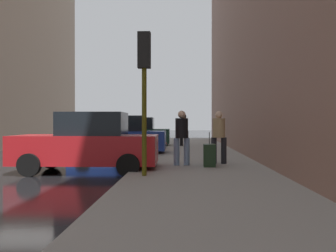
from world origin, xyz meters
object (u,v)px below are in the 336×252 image
at_px(traffic_light, 144,72).
at_px(rolling_suitcase, 209,155).
at_px(parked_blue_sedan, 119,137).
at_px(parked_dark_green_sedan, 135,133).
at_px(pedestrian_in_tan_coat, 219,134).
at_px(fire_hydrant, 162,142).
at_px(parked_red_hatchback, 88,144).
at_px(pedestrian_with_fedora, 184,129).
at_px(pedestrian_in_jeans, 182,135).
at_px(duffel_bag, 210,150).

distance_m(traffic_light, rolling_suitcase, 3.54).
relative_size(parked_blue_sedan, traffic_light, 1.17).
distance_m(parked_dark_green_sedan, traffic_light, 12.98).
bearing_deg(pedestrian_in_tan_coat, parked_blue_sedan, 132.13).
xyz_separation_m(parked_blue_sedan, fire_hydrant, (1.80, 2.16, -0.35)).
distance_m(traffic_light, pedestrian_in_tan_coat, 3.92).
bearing_deg(rolling_suitcase, parked_red_hatchback, -174.18).
relative_size(fire_hydrant, rolling_suitcase, 0.68).
distance_m(pedestrian_in_tan_coat, rolling_suitcase, 1.06).
bearing_deg(traffic_light, parked_dark_green_sedan, 98.30).
relative_size(parked_red_hatchback, parked_blue_sedan, 1.00).
bearing_deg(pedestrian_with_fedora, pedestrian_in_jeans, -90.75).
bearing_deg(pedestrian_in_tan_coat, fire_hydrant, 108.45).
height_order(parked_dark_green_sedan, traffic_light, traffic_light).
xyz_separation_m(parked_red_hatchback, parked_dark_green_sedan, (-0.00, 11.03, 0.00)).
distance_m(parked_red_hatchback, duffel_bag, 6.74).
distance_m(parked_dark_green_sedan, duffel_bag, 6.95).
height_order(parked_red_hatchback, traffic_light, traffic_light).
height_order(parked_dark_green_sedan, rolling_suitcase, parked_dark_green_sedan).
distance_m(fire_hydrant, rolling_suitcase, 7.58).
distance_m(parked_blue_sedan, fire_hydrant, 2.83).
xyz_separation_m(pedestrian_in_tan_coat, rolling_suitcase, (-0.36, -0.78, -0.61)).
xyz_separation_m(pedestrian_in_tan_coat, pedestrian_with_fedora, (-1.08, 9.18, 0.03)).
distance_m(pedestrian_in_tan_coat, pedestrian_with_fedora, 9.24).
bearing_deg(fire_hydrant, parked_red_hatchback, -103.14).
bearing_deg(traffic_light, pedestrian_in_tan_coat, 52.89).
bearing_deg(parked_blue_sedan, duffel_bag, -2.69).
relative_size(parked_red_hatchback, traffic_light, 1.17).
distance_m(pedestrian_in_tan_coat, pedestrian_in_jeans, 1.30).
bearing_deg(pedestrian_in_jeans, duffel_bag, 75.45).
bearing_deg(parked_dark_green_sedan, duffel_bag, -54.60).
bearing_deg(parked_red_hatchback, rolling_suitcase, 5.82).
bearing_deg(fire_hydrant, parked_blue_sedan, -129.90).
relative_size(fire_hydrant, pedestrian_in_jeans, 0.41).
relative_size(traffic_light, rolling_suitcase, 3.46).
height_order(parked_dark_green_sedan, duffel_bag, parked_dark_green_sedan).
bearing_deg(pedestrian_in_tan_coat, duffel_bag, 89.79).
height_order(parked_blue_sedan, pedestrian_with_fedora, pedestrian_with_fedora).
distance_m(parked_red_hatchback, traffic_light, 3.15).
bearing_deg(parked_blue_sedan, pedestrian_in_jeans, -60.31).
height_order(parked_red_hatchback, rolling_suitcase, parked_red_hatchback).
relative_size(pedestrian_in_tan_coat, pedestrian_with_fedora, 0.96).
bearing_deg(parked_dark_green_sedan, rolling_suitcase, -71.17).
distance_m(traffic_light, pedestrian_in_jeans, 3.03).
height_order(parked_blue_sedan, rolling_suitcase, parked_blue_sedan).
bearing_deg(pedestrian_in_tan_coat, pedestrian_in_jeans, -158.41).
bearing_deg(fire_hydrant, duffel_bag, -46.72).
relative_size(parked_dark_green_sedan, traffic_light, 1.18).
height_order(parked_blue_sedan, pedestrian_in_tan_coat, pedestrian_in_tan_coat).
relative_size(parked_red_hatchback, pedestrian_in_jeans, 2.47).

